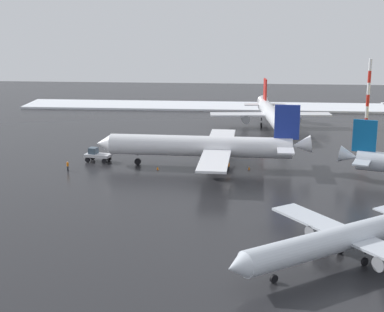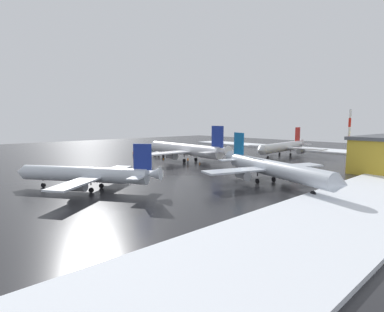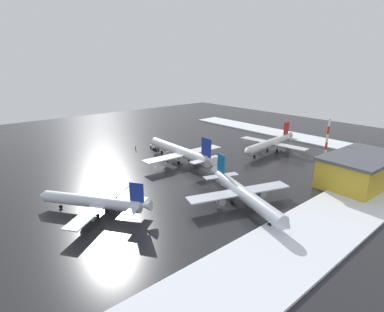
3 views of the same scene
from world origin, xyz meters
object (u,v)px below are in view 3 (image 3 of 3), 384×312
airplane_parked_starboard (180,151)px  airplane_far_rear (94,202)px  ground_crew_mid_apron (135,148)px  ground_crew_near_tug (182,163)px  antenna_mast (327,142)px  airplane_parked_portside (244,194)px  traffic_cone_near_nose (192,167)px  pushback_tug (154,146)px  cargo_hangar (360,170)px  airplane_foreground_jet (270,143)px  traffic_cone_mid_line (161,157)px

airplane_parked_starboard → airplane_far_rear: 41.96m
ground_crew_mid_apron → ground_crew_near_tug: bearing=-167.8°
airplane_parked_starboard → antenna_mast: 49.41m
airplane_parked_portside → antenna_mast: size_ratio=2.01×
airplane_parked_portside → traffic_cone_near_nose: size_ratio=58.16×
ground_crew_mid_apron → traffic_cone_near_nose: ground_crew_mid_apron is taller
airplane_parked_portside → traffic_cone_near_nose: airplane_parked_portside is taller
airplane_far_rear → ground_crew_mid_apron: 52.33m
pushback_tug → ground_crew_mid_apron: (-6.68, 3.39, -0.31)m
traffic_cone_near_nose → antenna_mast: bearing=-36.4°
cargo_hangar → traffic_cone_near_nose: (-26.85, 41.72, -4.17)m
cargo_hangar → airplane_parked_starboard: bearing=120.1°
airplane_far_rear → ground_crew_near_tug: bearing=-105.9°
airplane_parked_portside → ground_crew_mid_apron: (5.02, 59.95, -2.26)m
airplane_parked_portside → ground_crew_mid_apron: 60.20m
airplane_foreground_jet → airplane_far_rear: bearing=-2.4°
airplane_parked_starboard → cargo_hangar: size_ratio=1.46×
airplane_parked_starboard → traffic_cone_near_nose: bearing=173.4°
pushback_tug → ground_crew_near_tug: (-4.63, -23.64, -0.31)m
pushback_tug → airplane_far_rear: bearing=144.0°
traffic_cone_near_nose → airplane_far_rear: bearing=-165.8°
airplane_parked_starboard → airplane_foreground_jet: size_ratio=1.11×
pushback_tug → ground_crew_mid_apron: pushback_tug is taller
airplane_parked_starboard → airplane_foreground_jet: bearing=-109.2°
airplane_parked_portside → pushback_tug: airplane_parked_portside is taller
airplane_parked_portside → traffic_cone_mid_line: size_ratio=58.16×
traffic_cone_near_nose → traffic_cone_mid_line: (-1.38, 15.54, 0.00)m
airplane_parked_portside → ground_crew_near_tug: bearing=-173.7°
ground_crew_near_tug → traffic_cone_near_nose: bearing=-92.1°
airplane_far_rear → ground_crew_mid_apron: bearing=-76.0°
cargo_hangar → traffic_cone_mid_line: 63.98m
airplane_foreground_jet → ground_crew_near_tug: size_ratio=19.63×
airplane_parked_starboard → ground_crew_near_tug: (-2.59, -4.07, -2.70)m
pushback_tug → traffic_cone_mid_line: bearing=170.5°
antenna_mast → cargo_hangar: bearing=-122.5°
cargo_hangar → traffic_cone_mid_line: bearing=118.8°
airplane_foreground_jet → airplane_parked_portside: (-43.69, -23.91, -0.07)m
pushback_tug → airplane_foreground_jet: bearing=-123.7°
ground_crew_near_tug → antenna_mast: 48.98m
airplane_parked_starboard → airplane_far_rear: bearing=115.8°
pushback_tug → traffic_cone_near_nose: (-3.16, -27.16, -1.01)m
airplane_foreground_jet → pushback_tug: bearing=-51.1°
airplane_far_rear → airplane_foreground_jet: 72.48m
airplane_far_rear → traffic_cone_mid_line: (35.85, 24.98, -2.56)m
airplane_far_rear → airplane_parked_portside: (28.68, -19.96, 0.39)m
airplane_foreground_jet → airplane_parked_portside: size_ratio=1.05×
antenna_mast → traffic_cone_mid_line: 57.24m
airplane_far_rear → traffic_cone_near_nose: bearing=-111.6°
airplane_parked_starboard → traffic_cone_near_nose: airplane_parked_starboard is taller
airplane_foreground_jet → traffic_cone_mid_line: 42.26m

